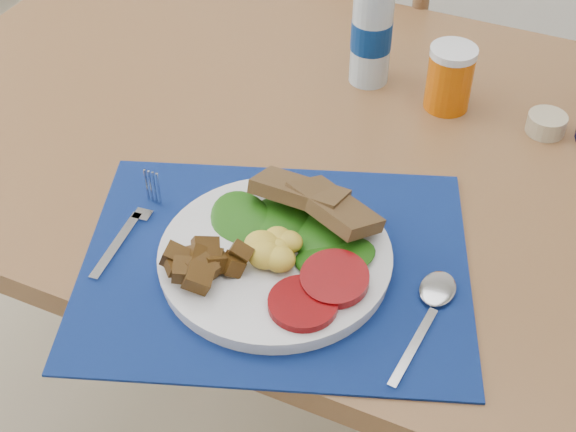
% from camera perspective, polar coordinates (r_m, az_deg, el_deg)
% --- Properties ---
extents(table, '(1.40, 0.90, 0.75)m').
position_cam_1_polar(table, '(1.31, 2.22, 2.99)').
color(table, brown).
rests_on(table, ground).
extents(chair_far, '(0.48, 0.47, 1.01)m').
position_cam_1_polar(chair_far, '(1.89, 6.58, 11.08)').
color(chair_far, '#54391E').
rests_on(chair_far, ground).
extents(placemat, '(0.60, 0.54, 0.00)m').
position_cam_1_polar(placemat, '(1.04, -0.91, -3.47)').
color(placemat, '#040531').
rests_on(placemat, table).
extents(breakfast_plate, '(0.30, 0.30, 0.07)m').
position_cam_1_polar(breakfast_plate, '(1.02, -1.32, -2.65)').
color(breakfast_plate, silver).
rests_on(breakfast_plate, placemat).
extents(fork, '(0.03, 0.18, 0.00)m').
position_cam_1_polar(fork, '(1.11, -10.95, -0.67)').
color(fork, '#B2B5BA').
rests_on(fork, placemat).
extents(spoon, '(0.05, 0.19, 0.01)m').
position_cam_1_polar(spoon, '(1.00, 10.11, -6.33)').
color(spoon, '#B2B5BA').
rests_on(spoon, placemat).
extents(water_bottle, '(0.07, 0.07, 0.23)m').
position_cam_1_polar(water_bottle, '(1.34, 6.00, 13.26)').
color(water_bottle, '#ADBFCC').
rests_on(water_bottle, table).
extents(juice_glass, '(0.07, 0.07, 0.10)m').
position_cam_1_polar(juice_glass, '(1.31, 11.41, 9.49)').
color(juice_glass, '#C75505').
rests_on(juice_glass, table).
extents(ramekin, '(0.06, 0.06, 0.03)m').
position_cam_1_polar(ramekin, '(1.31, 17.90, 6.27)').
color(ramekin, tan).
rests_on(ramekin, table).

